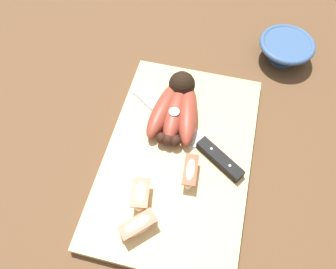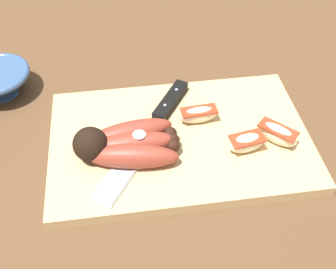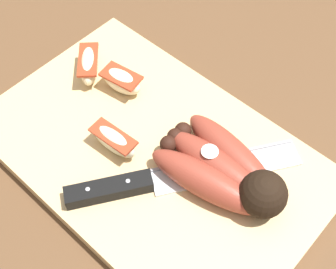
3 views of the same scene
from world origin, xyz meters
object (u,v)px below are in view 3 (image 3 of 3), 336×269
(apple_wedge_middle, at_px, (114,140))
(banana_bunch, at_px, (225,171))
(apple_wedge_far, at_px, (122,81))
(chefs_knife, at_px, (151,181))
(apple_wedge_near, at_px, (89,65))

(apple_wedge_middle, bearing_deg, banana_bunch, 23.05)
(apple_wedge_far, bearing_deg, chefs_knife, -31.69)
(banana_bunch, distance_m, apple_wedge_middle, 0.14)
(apple_wedge_near, distance_m, apple_wedge_middle, 0.13)
(chefs_knife, xyz_separation_m, apple_wedge_far, (-0.13, 0.08, 0.01))
(banana_bunch, relative_size, apple_wedge_far, 2.66)
(chefs_knife, distance_m, apple_wedge_middle, 0.07)
(apple_wedge_near, bearing_deg, apple_wedge_far, 11.09)
(banana_bunch, bearing_deg, apple_wedge_near, 177.95)
(chefs_knife, bearing_deg, apple_wedge_far, 148.31)
(apple_wedge_near, bearing_deg, chefs_knife, -20.90)
(chefs_knife, xyz_separation_m, apple_wedge_near, (-0.18, 0.07, 0.01))
(chefs_knife, height_order, apple_wedge_far, apple_wedge_far)
(chefs_knife, bearing_deg, apple_wedge_middle, 174.39)
(apple_wedge_near, xyz_separation_m, apple_wedge_far, (0.05, 0.01, -0.00))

